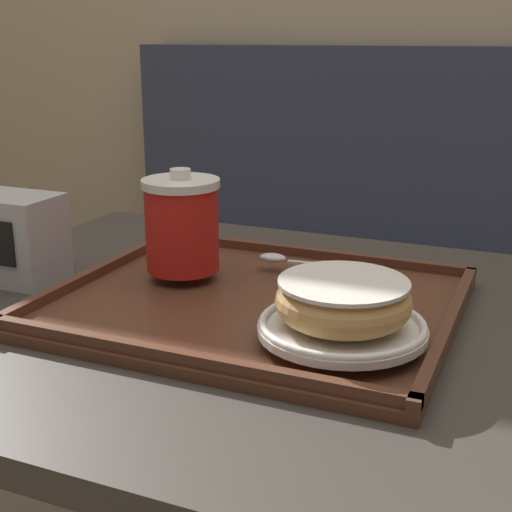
{
  "coord_description": "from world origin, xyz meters",
  "views": [
    {
      "loc": [
        0.32,
        -0.7,
        1.02
      ],
      "look_at": [
        0.02,
        0.0,
        0.79
      ],
      "focal_mm": 50.0,
      "sensor_mm": 36.0,
      "label": 1
    }
  ],
  "objects_px": {
    "coffee_cup_front": "(182,224)",
    "napkin_dispenser": "(16,238)",
    "spoon": "(295,261)",
    "donut_chocolate_glazed": "(343,300)"
  },
  "relations": [
    {
      "from": "spoon",
      "to": "coffee_cup_front",
      "type": "bearing_deg",
      "value": 25.57
    },
    {
      "from": "coffee_cup_front",
      "to": "napkin_dispenser",
      "type": "height_order",
      "value": "coffee_cup_front"
    },
    {
      "from": "donut_chocolate_glazed",
      "to": "napkin_dispenser",
      "type": "xyz_separation_m",
      "value": [
        -0.44,
        0.06,
        -0.0
      ]
    },
    {
      "from": "donut_chocolate_glazed",
      "to": "spoon",
      "type": "height_order",
      "value": "donut_chocolate_glazed"
    },
    {
      "from": "donut_chocolate_glazed",
      "to": "spoon",
      "type": "bearing_deg",
      "value": 121.96
    },
    {
      "from": "donut_chocolate_glazed",
      "to": "coffee_cup_front",
      "type": "bearing_deg",
      "value": 154.26
    },
    {
      "from": "coffee_cup_front",
      "to": "spoon",
      "type": "xyz_separation_m",
      "value": [
        0.12,
        0.07,
        -0.05
      ]
    },
    {
      "from": "napkin_dispenser",
      "to": "spoon",
      "type": "bearing_deg",
      "value": 21.59
    },
    {
      "from": "donut_chocolate_glazed",
      "to": "spoon",
      "type": "relative_size",
      "value": 0.8
    },
    {
      "from": "coffee_cup_front",
      "to": "donut_chocolate_glazed",
      "type": "bearing_deg",
      "value": -25.74
    }
  ]
}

